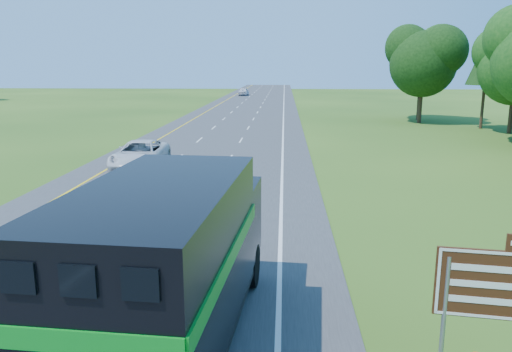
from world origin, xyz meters
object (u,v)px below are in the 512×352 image
object	(u,v)px
far_car	(243,92)
white_suv	(140,155)
exit_sign	(490,291)
horse_truck	(172,262)

from	to	relation	value
far_car	white_suv	bearing A→B (deg)	-87.48
exit_sign	white_suv	bearing A→B (deg)	129.41
white_suv	far_car	world-z (taller)	white_suv
white_suv	exit_sign	size ratio (longest dim) A/B	1.86
horse_truck	far_car	distance (m)	101.48
horse_truck	far_car	bearing A→B (deg)	97.94
far_car	exit_sign	xyz separation A→B (m)	(13.03, -102.21, 1.28)
horse_truck	far_car	size ratio (longest dim) A/B	1.90
horse_truck	far_car	xyz separation A→B (m)	(-6.66, 101.25, -1.34)
horse_truck	white_suv	xyz separation A→B (m)	(-6.69, 20.61, -1.32)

